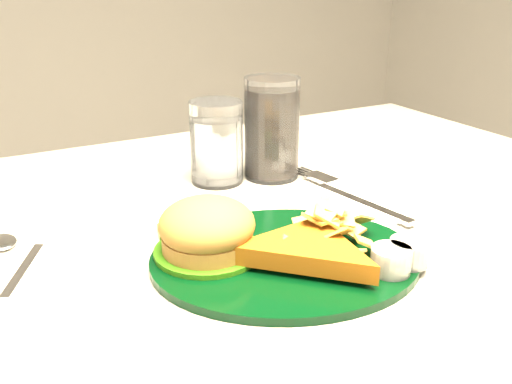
% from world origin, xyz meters
% --- Properties ---
extents(dinner_plate, '(0.33, 0.30, 0.06)m').
position_xyz_m(dinner_plate, '(0.03, -0.09, 0.78)').
color(dinner_plate, black).
rests_on(dinner_plate, table).
extents(water_glass, '(0.09, 0.09, 0.11)m').
position_xyz_m(water_glass, '(0.07, 0.15, 0.81)').
color(water_glass, white).
rests_on(water_glass, table).
extents(cola_glass, '(0.10, 0.10, 0.14)m').
position_xyz_m(cola_glass, '(0.15, 0.13, 0.82)').
color(cola_glass, black).
rests_on(cola_glass, table).
extents(fork_napkin, '(0.18, 0.21, 0.01)m').
position_xyz_m(fork_napkin, '(0.19, -0.01, 0.76)').
color(fork_napkin, white).
rests_on(fork_napkin, table).
extents(spoon, '(0.10, 0.14, 0.01)m').
position_xyz_m(spoon, '(-0.20, 0.01, 0.75)').
color(spoon, white).
rests_on(spoon, table).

